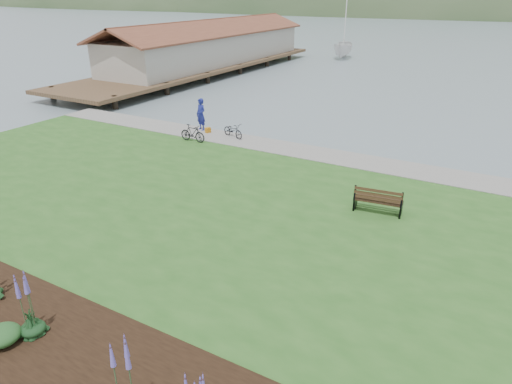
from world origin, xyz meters
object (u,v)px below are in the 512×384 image
park_bench (378,200)px  bicycle_a (233,130)px  sailboat (343,59)px  person (201,112)px

park_bench → bicycle_a: park_bench is taller
park_bench → sailboat: bearing=104.4°
park_bench → sailboat: 46.22m
person → sailboat: sailboat is taller
park_bench → bicycle_a: size_ratio=1.15×
bicycle_a → park_bench: bearing=-99.8°
person → bicycle_a: person is taller
park_bench → bicycle_a: 11.44m
park_bench → person: size_ratio=0.81×
bicycle_a → sailboat: (-6.77, 37.50, -0.82)m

